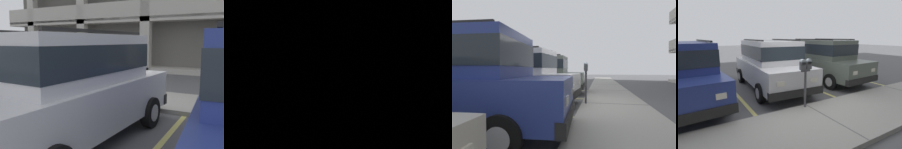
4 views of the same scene
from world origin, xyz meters
TOP-DOWN VIEW (x-y plane):
  - ground_plane at (0.00, 0.00)m, footprint 80.00×80.00m
  - sidewalk at (0.00, 1.30)m, footprint 40.00×2.20m
  - parking_stall_lines at (1.50, -1.40)m, footprint 12.11×4.80m
  - silver_suv at (0.03, -2.34)m, footprint 2.21×4.88m
  - red_sedan at (-2.84, -2.37)m, footprint 2.17×4.86m
  - dark_hatchback at (3.14, -2.10)m, footprint 2.28×4.92m
  - parking_meter_near at (0.12, 0.35)m, footprint 0.35×0.12m

SIDE VIEW (x-z plane):
  - ground_plane at x=0.00m, z-range -0.10..0.00m
  - parking_stall_lines at x=1.50m, z-range 0.00..0.01m
  - sidewalk at x=0.00m, z-range 0.00..0.12m
  - silver_suv at x=0.03m, z-range 0.07..2.11m
  - red_sedan at x=-2.84m, z-range 0.07..2.11m
  - dark_hatchback at x=3.14m, z-range 0.07..2.11m
  - parking_meter_near at x=0.12m, z-range 0.47..1.88m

